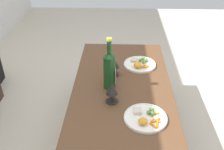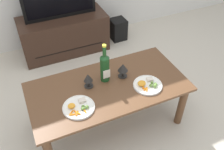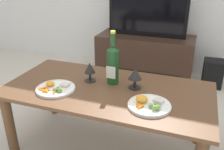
# 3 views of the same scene
# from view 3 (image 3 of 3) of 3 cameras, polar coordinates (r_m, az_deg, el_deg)

# --- Properties ---
(ground_plane) EXTENTS (6.40, 6.40, 0.00)m
(ground_plane) POSITION_cam_3_polar(r_m,az_deg,el_deg) (1.94, -0.96, -16.11)
(ground_plane) COLOR beige
(dining_table) EXTENTS (1.39, 0.69, 0.49)m
(dining_table) POSITION_cam_3_polar(r_m,az_deg,el_deg) (1.70, -1.06, -5.47)
(dining_table) COLOR brown
(dining_table) RESTS_ON ground_plane
(tv_stand) EXTENTS (1.11, 0.47, 0.50)m
(tv_stand) POSITION_cam_3_polar(r_m,az_deg,el_deg) (2.99, 7.63, 4.33)
(tv_stand) COLOR #382319
(tv_stand) RESTS_ON ground_plane
(tv_screen) EXTENTS (0.89, 0.05, 0.62)m
(tv_screen) POSITION_cam_3_polar(r_m,az_deg,el_deg) (2.85, 8.25, 14.96)
(tv_screen) COLOR black
(tv_screen) RESTS_ON tv_stand
(floor_speaker) EXTENTS (0.21, 0.21, 0.30)m
(floor_speaker) POSITION_cam_3_polar(r_m,az_deg,el_deg) (2.96, 22.27, 0.39)
(floor_speaker) COLOR black
(floor_speaker) RESTS_ON ground_plane
(wine_bottle) EXTENTS (0.08, 0.08, 0.37)m
(wine_bottle) POSITION_cam_3_polar(r_m,az_deg,el_deg) (1.68, 0.20, 2.71)
(wine_bottle) COLOR #19471E
(wine_bottle) RESTS_ON dining_table
(goblet_left) EXTENTS (0.08, 0.08, 0.14)m
(goblet_left) POSITION_cam_3_polar(r_m,az_deg,el_deg) (1.74, -5.18, 1.38)
(goblet_left) COLOR black
(goblet_left) RESTS_ON dining_table
(goblet_right) EXTENTS (0.09, 0.09, 0.14)m
(goblet_right) POSITION_cam_3_polar(r_m,az_deg,el_deg) (1.63, 5.37, 0.01)
(goblet_right) COLOR black
(goblet_right) RESTS_ON dining_table
(dinner_plate_left) EXTENTS (0.26, 0.26, 0.05)m
(dinner_plate_left) POSITION_cam_3_polar(r_m,az_deg,el_deg) (1.68, -12.97, -2.99)
(dinner_plate_left) COLOR white
(dinner_plate_left) RESTS_ON dining_table
(dinner_plate_right) EXTENTS (0.26, 0.26, 0.05)m
(dinner_plate_right) POSITION_cam_3_polar(r_m,az_deg,el_deg) (1.47, 8.57, -6.77)
(dinner_plate_right) COLOR white
(dinner_plate_right) RESTS_ON dining_table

